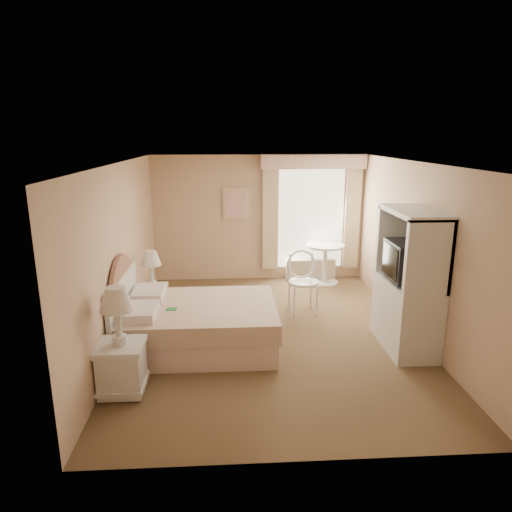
{
  "coord_description": "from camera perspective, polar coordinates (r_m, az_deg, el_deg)",
  "views": [
    {
      "loc": [
        -0.61,
        -6.23,
        2.86
      ],
      "look_at": [
        -0.2,
        0.3,
        1.12
      ],
      "focal_mm": 32.0,
      "sensor_mm": 36.0,
      "label": 1
    }
  ],
  "objects": [
    {
      "name": "room",
      "position": [
        6.46,
        1.98,
        0.43
      ],
      "size": [
        4.21,
        5.51,
        2.51
      ],
      "color": "brown",
      "rests_on": "ground"
    },
    {
      "name": "window",
      "position": [
        9.17,
        6.97,
        5.21
      ],
      "size": [
        2.05,
        0.22,
        2.51
      ],
      "color": "white",
      "rests_on": "room"
    },
    {
      "name": "framed_art",
      "position": [
        9.04,
        -2.51,
        6.51
      ],
      "size": [
        0.52,
        0.04,
        0.62
      ],
      "color": "#D2B881",
      "rests_on": "room"
    },
    {
      "name": "bed",
      "position": [
        6.44,
        -7.91,
        -8.3
      ],
      "size": [
        2.11,
        1.61,
        1.43
      ],
      "color": "#E3A093",
      "rests_on": "room"
    },
    {
      "name": "nightstand_near",
      "position": [
        5.46,
        -16.55,
        -11.73
      ],
      "size": [
        0.52,
        0.52,
        1.25
      ],
      "color": "silver",
      "rests_on": "room"
    },
    {
      "name": "nightstand_far",
      "position": [
        7.54,
        -12.78,
        -4.49
      ],
      "size": [
        0.45,
        0.45,
        1.09
      ],
      "color": "silver",
      "rests_on": "room"
    },
    {
      "name": "round_table",
      "position": [
        9.09,
        8.62,
        -0.19
      ],
      "size": [
        0.75,
        0.75,
        0.79
      ],
      "color": "silver",
      "rests_on": "room"
    },
    {
      "name": "cafe_chair",
      "position": [
        7.6,
        5.82,
        -2.57
      ],
      "size": [
        0.53,
        0.53,
        1.02
      ],
      "rotation": [
        0.0,
        0.0,
        0.08
      ],
      "color": "silver",
      "rests_on": "room"
    },
    {
      "name": "armoire",
      "position": [
        6.53,
        18.48,
        -4.32
      ],
      "size": [
        0.58,
        1.16,
        1.93
      ],
      "color": "silver",
      "rests_on": "room"
    }
  ]
}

